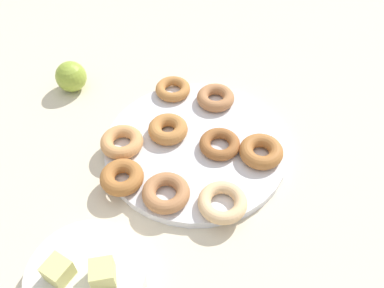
{
  "coord_description": "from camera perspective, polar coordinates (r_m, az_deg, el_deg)",
  "views": [
    {
      "loc": [
        -0.13,
        0.52,
        0.63
      ],
      "look_at": [
        0.0,
        0.03,
        0.05
      ],
      "focal_mm": 37.28,
      "sensor_mm": 36.0,
      "label": 1
    }
  ],
  "objects": [
    {
      "name": "donut_7",
      "position": [
        0.8,
        9.86,
        -1.03
      ],
      "size": [
        0.12,
        0.12,
        0.03
      ],
      "primitive_type": "torus",
      "rotation": [
        0.0,
        0.0,
        3.9
      ],
      "color": "#AD6B33",
      "rests_on": "donut_plate"
    },
    {
      "name": "fruit_bowl",
      "position": [
        0.68,
        -14.77,
        -17.99
      ],
      "size": [
        0.19,
        0.19,
        0.04
      ],
      "primitive_type": "cylinder",
      "color": "silver",
      "rests_on": "ground_plane"
    },
    {
      "name": "apple",
      "position": [
        0.98,
        -16.92,
        9.22
      ],
      "size": [
        0.07,
        0.07,
        0.07
      ],
      "primitive_type": "sphere",
      "color": "#93AD38",
      "rests_on": "ground_plane"
    },
    {
      "name": "donut_plate",
      "position": [
        0.82,
        0.54,
        -0.28
      ],
      "size": [
        0.38,
        0.38,
        0.02
      ],
      "primitive_type": "cylinder",
      "color": "silver",
      "rests_on": "ground_plane"
    },
    {
      "name": "ground_plane",
      "position": [
        0.83,
        0.54,
        -0.68
      ],
      "size": [
        2.4,
        2.4,
        0.0
      ],
      "primitive_type": "plane",
      "color": "beige"
    },
    {
      "name": "donut_1",
      "position": [
        0.8,
        4.02,
        0.12
      ],
      "size": [
        0.12,
        0.12,
        0.02
      ],
      "primitive_type": "torus",
      "rotation": [
        0.0,
        0.0,
        2.23
      ],
      "color": "#995B2D",
      "rests_on": "donut_plate"
    },
    {
      "name": "donut_0",
      "position": [
        0.81,
        -10.01,
        0.28
      ],
      "size": [
        0.1,
        0.1,
        0.03
      ],
      "primitive_type": "torus",
      "rotation": [
        0.0,
        0.0,
        4.82
      ],
      "color": "tan",
      "rests_on": "donut_plate"
    },
    {
      "name": "melon_chunk_right",
      "position": [
        0.66,
        -18.61,
        -16.82
      ],
      "size": [
        0.04,
        0.04,
        0.04
      ],
      "primitive_type": "cube",
      "rotation": [
        0.0,
        0.0,
        -0.28
      ],
      "color": "#DBD67A",
      "rests_on": "fruit_bowl"
    },
    {
      "name": "donut_5",
      "position": [
        0.83,
        -3.46,
        2.13
      ],
      "size": [
        0.12,
        0.12,
        0.03
      ],
      "primitive_type": "torus",
      "rotation": [
        0.0,
        0.0,
        0.71
      ],
      "color": "#BC7A3D",
      "rests_on": "donut_plate"
    },
    {
      "name": "donut_6",
      "position": [
        0.76,
        -9.99,
        -4.71
      ],
      "size": [
        0.12,
        0.12,
        0.03
      ],
      "primitive_type": "torus",
      "rotation": [
        0.0,
        0.0,
        4.07
      ],
      "color": "#AD6B33",
      "rests_on": "donut_plate"
    },
    {
      "name": "melon_chunk_left",
      "position": [
        0.64,
        -12.69,
        -17.57
      ],
      "size": [
        0.05,
        0.05,
        0.04
      ],
      "primitive_type": "cube",
      "rotation": [
        0.0,
        0.0,
        0.44
      ],
      "color": "#DBD67A",
      "rests_on": "fruit_bowl"
    },
    {
      "name": "donut_2",
      "position": [
        0.73,
        -3.75,
        -6.98
      ],
      "size": [
        0.12,
        0.12,
        0.03
      ],
      "primitive_type": "torus",
      "rotation": [
        0.0,
        0.0,
        0.51
      ],
      "color": "#B27547",
      "rests_on": "donut_plate"
    },
    {
      "name": "donut_4",
      "position": [
        0.92,
        -2.76,
        7.86
      ],
      "size": [
        0.1,
        0.1,
        0.02
      ],
      "primitive_type": "torus",
      "rotation": [
        0.0,
        0.0,
        5.08
      ],
      "color": "#BC7A3D",
      "rests_on": "donut_plate"
    },
    {
      "name": "donut_8",
      "position": [
        0.72,
        4.39,
        -8.33
      ],
      "size": [
        0.1,
        0.1,
        0.02
      ],
      "primitive_type": "torus",
      "rotation": [
        0.0,
        0.0,
        0.09
      ],
      "color": "#EABC84",
      "rests_on": "donut_plate"
    },
    {
      "name": "donut_3",
      "position": [
        0.9,
        3.39,
        6.63
      ],
      "size": [
        0.11,
        0.11,
        0.03
      ],
      "primitive_type": "torus",
      "rotation": [
        0.0,
        0.0,
        2.04
      ],
      "color": "#B27547",
      "rests_on": "donut_plate"
    }
  ]
}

